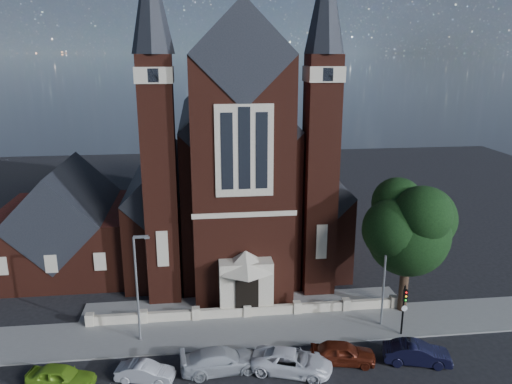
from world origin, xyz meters
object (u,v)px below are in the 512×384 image
Objects in this scene: street_lamp_right at (386,270)px; traffic_signal at (404,304)px; car_silver_a at (145,372)px; car_white_suv at (292,362)px; church at (231,169)px; car_lime_van at (61,377)px; parish_hall at (67,228)px; car_dark_red at (343,353)px; car_navy at (417,353)px; street_tree at (411,231)px; car_silver_b at (221,360)px; street_lamp_left at (138,283)px.

street_lamp_right is 2.02× the size of traffic_signal.
car_silver_a is 9.40m from car_white_suv.
church reaches higher than car_lime_van.
parish_hall reaches higher than car_dark_red.
car_dark_red is 4.94m from car_navy.
car_lime_van is 0.95× the size of car_navy.
car_navy is (-1.95, -6.60, -6.23)m from street_tree.
car_silver_a is at bearing -76.44° from car_lime_van.
car_white_suv reaches higher than car_lime_van.
street_lamp_right is at bearing -34.28° from car_dark_red.
street_tree is 17.26m from car_silver_b.
street_lamp_right is at bearing -145.74° from street_tree.
street_tree reaches higher than car_silver_b.
street_tree is at bearing -39.31° from car_white_suv.
car_silver_b reaches higher than car_white_suv.
car_silver_a is 0.83× the size of car_navy.
car_silver_b is at bearing 100.69° from car_dark_red.
church is at bearing 23.90° from car_white_suv.
car_white_suv is (-8.81, -3.24, -1.85)m from traffic_signal.
street_tree is at bearing -37.64° from car_dark_red.
car_silver_b is 1.00× the size of car_white_suv.
traffic_signal reaches higher than car_silver_b.
car_lime_van is at bearing -172.50° from traffic_signal.
street_lamp_right reaches higher than car_navy.
parish_hall is 19.29m from car_lime_van.
street_lamp_left is 6.15m from car_silver_a.
street_lamp_left is at bearing 89.27° from car_navy.
street_lamp_left is 18.00m from street_lamp_right.
street_tree is at bearing -62.39° from car_lime_van.
street_lamp_right is 1.83× the size of car_navy.
street_tree is 2.04× the size of car_white_suv.
car_silver_a is (-18.21, -3.05, -1.97)m from traffic_signal.
car_dark_red is at bearing 96.71° from car_navy.
car_silver_a is at bearing 103.18° from car_navy.
car_white_suv is at bearing -147.95° from street_tree.
parish_hall reaches higher than street_lamp_left.
car_silver_b is at bearing 100.66° from car_white_suv.
church is 27.14m from car_navy.
car_dark_red is at bearing -76.11° from church.
street_tree is 11.01m from car_dark_red.
street_tree is at bearing -53.83° from church.
street_lamp_right reaches higher than car_silver_b.
street_lamp_right is at bearing 120.01° from traffic_signal.
traffic_signal is 0.76× the size of car_white_suv.
car_silver_b is at bearing -73.92° from car_lime_van.
church reaches higher than street_lamp_right.
street_lamp_right is at bearing -61.96° from church.
car_dark_red is at bearing -40.03° from parish_hall.
car_white_suv is (10.10, -4.81, -3.87)m from street_lamp_left.
car_silver_a is 0.70× the size of car_silver_b.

